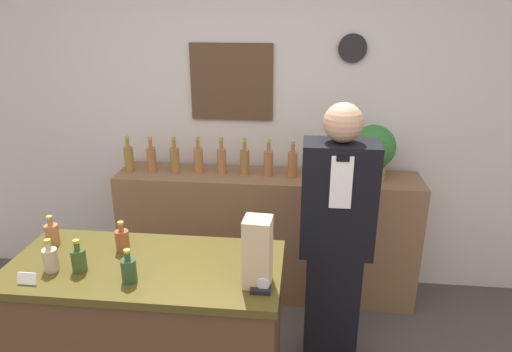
{
  "coord_description": "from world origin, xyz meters",
  "views": [
    {
      "loc": [
        0.37,
        -1.44,
        2.15
      ],
      "look_at": [
        0.1,
        1.1,
        1.22
      ],
      "focal_mm": 32.0,
      "sensor_mm": 36.0,
      "label": 1
    }
  ],
  "objects_px": {
    "shopkeeper": "(335,242)",
    "potted_plant": "(373,150)",
    "paper_bag": "(258,252)",
    "tape_dispenser": "(262,287)"
  },
  "relations": [
    {
      "from": "paper_bag",
      "to": "potted_plant",
      "type": "bearing_deg",
      "value": 64.15
    },
    {
      "from": "potted_plant",
      "to": "paper_bag",
      "type": "relative_size",
      "value": 1.2
    },
    {
      "from": "shopkeeper",
      "to": "paper_bag",
      "type": "height_order",
      "value": "shopkeeper"
    },
    {
      "from": "shopkeeper",
      "to": "potted_plant",
      "type": "relative_size",
      "value": 4.28
    },
    {
      "from": "potted_plant",
      "to": "tape_dispenser",
      "type": "xyz_separation_m",
      "value": [
        -0.66,
        -1.47,
        -0.22
      ]
    },
    {
      "from": "shopkeeper",
      "to": "potted_plant",
      "type": "xyz_separation_m",
      "value": [
        0.29,
        0.73,
        0.37
      ]
    },
    {
      "from": "potted_plant",
      "to": "shopkeeper",
      "type": "bearing_deg",
      "value": -111.51
    },
    {
      "from": "potted_plant",
      "to": "tape_dispenser",
      "type": "height_order",
      "value": "potted_plant"
    },
    {
      "from": "potted_plant",
      "to": "paper_bag",
      "type": "xyz_separation_m",
      "value": [
        -0.68,
        -1.41,
        -0.08
      ]
    },
    {
      "from": "tape_dispenser",
      "to": "potted_plant",
      "type": "bearing_deg",
      "value": 65.84
    }
  ]
}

